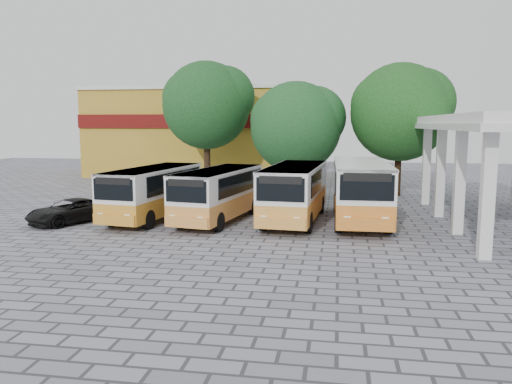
% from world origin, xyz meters
% --- Properties ---
extents(ground, '(90.00, 90.00, 0.00)m').
position_xyz_m(ground, '(0.00, 0.00, 0.00)').
color(ground, slate).
rests_on(ground, ground).
extents(terminal_shelter, '(6.80, 15.80, 5.40)m').
position_xyz_m(terminal_shelter, '(10.50, 4.00, 4.91)').
color(terminal_shelter, silver).
rests_on(terminal_shelter, ground).
extents(shophouse_block, '(20.40, 10.40, 8.30)m').
position_xyz_m(shophouse_block, '(-11.00, 25.99, 4.16)').
color(shophouse_block, '#A88320').
rests_on(shophouse_block, ground).
extents(bus_far_left, '(3.20, 7.72, 2.69)m').
position_xyz_m(bus_far_left, '(-7.09, 2.99, 1.56)').
color(bus_far_left, orange).
rests_on(bus_far_left, ground).
extents(bus_centre_left, '(3.43, 7.70, 2.67)m').
position_xyz_m(bus_centre_left, '(-3.56, 2.99, 1.54)').
color(bus_centre_left, orange).
rests_on(bus_centre_left, ground).
extents(bus_centre_right, '(2.99, 8.11, 2.87)m').
position_xyz_m(bus_centre_right, '(0.29, 3.52, 1.66)').
color(bus_centre_right, gold).
rests_on(bus_centre_right, ground).
extents(bus_far_right, '(2.75, 8.53, 3.06)m').
position_xyz_m(bus_far_right, '(3.58, 3.94, 1.77)').
color(bus_far_right, orange).
rests_on(bus_far_right, ground).
extents(tree_left, '(7.12, 6.79, 9.78)m').
position_xyz_m(tree_left, '(-7.66, 16.42, 6.61)').
color(tree_left, '#322113').
rests_on(tree_left, ground).
extents(tree_middle, '(6.77, 6.45, 7.97)m').
position_xyz_m(tree_middle, '(-0.53, 14.14, 4.96)').
color(tree_middle, '#362914').
rests_on(tree_middle, ground).
extents(tree_right, '(7.01, 6.68, 9.09)m').
position_xyz_m(tree_right, '(6.61, 13.94, 5.97)').
color(tree_right, black).
rests_on(tree_right, ground).
extents(parked_car, '(3.74, 4.74, 1.20)m').
position_xyz_m(parked_car, '(-10.91, 1.30, 0.60)').
color(parked_car, black).
rests_on(parked_car, ground).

